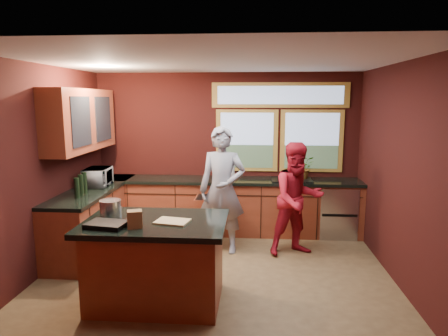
# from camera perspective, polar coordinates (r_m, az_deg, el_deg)

# --- Properties ---
(floor) EXTENTS (4.50, 4.50, 0.00)m
(floor) POSITION_cam_1_polar(r_m,az_deg,el_deg) (5.38, -1.16, -14.95)
(floor) COLOR brown
(floor) RESTS_ON ground
(room_shell) EXTENTS (4.52, 4.02, 2.71)m
(room_shell) POSITION_cam_1_polar(r_m,az_deg,el_deg) (5.32, -7.34, 4.83)
(room_shell) COLOR black
(room_shell) RESTS_ON ground
(back_counter) EXTENTS (4.50, 0.64, 0.93)m
(back_counter) POSITION_cam_1_polar(r_m,az_deg,el_deg) (6.80, 1.87, -5.43)
(back_counter) COLOR maroon
(back_counter) RESTS_ON floor
(left_counter) EXTENTS (0.64, 2.30, 0.93)m
(left_counter) POSITION_cam_1_polar(r_m,az_deg,el_deg) (6.46, -18.04, -6.75)
(left_counter) COLOR maroon
(left_counter) RESTS_ON floor
(island) EXTENTS (1.55, 1.05, 0.95)m
(island) POSITION_cam_1_polar(r_m,az_deg,el_deg) (4.61, -9.62, -12.96)
(island) COLOR maroon
(island) RESTS_ON floor
(person_grey) EXTENTS (0.73, 0.52, 1.87)m
(person_grey) POSITION_cam_1_polar(r_m,az_deg,el_deg) (5.86, -0.25, -3.18)
(person_grey) COLOR slate
(person_grey) RESTS_ON floor
(person_red) EXTENTS (0.97, 0.87, 1.65)m
(person_red) POSITION_cam_1_polar(r_m,az_deg,el_deg) (5.88, 10.46, -4.40)
(person_red) COLOR maroon
(person_red) RESTS_ON floor
(microwave) EXTENTS (0.37, 0.52, 0.28)m
(microwave) POSITION_cam_1_polar(r_m,az_deg,el_deg) (6.44, -17.58, -1.24)
(microwave) COLOR #999999
(microwave) RESTS_ON left_counter
(potted_plant) EXTENTS (0.36, 0.31, 0.40)m
(potted_plant) POSITION_cam_1_polar(r_m,az_deg,el_deg) (6.76, 11.25, 0.05)
(potted_plant) COLOR #999999
(potted_plant) RESTS_ON back_counter
(paper_towel) EXTENTS (0.12, 0.12, 0.28)m
(paper_towel) POSITION_cam_1_polar(r_m,az_deg,el_deg) (6.68, 1.01, -0.39)
(paper_towel) COLOR silver
(paper_towel) RESTS_ON back_counter
(cutting_board) EXTENTS (0.39, 0.31, 0.02)m
(cutting_board) POSITION_cam_1_polar(r_m,az_deg,el_deg) (4.36, -7.38, -7.59)
(cutting_board) COLOR tan
(cutting_board) RESTS_ON island
(stock_pot) EXTENTS (0.24, 0.24, 0.18)m
(stock_pot) POSITION_cam_1_polar(r_m,az_deg,el_deg) (4.73, -15.89, -5.50)
(stock_pot) COLOR silver
(stock_pot) RESTS_ON island
(paper_bag) EXTENTS (0.18, 0.16, 0.18)m
(paper_bag) POSITION_cam_1_polar(r_m,az_deg,el_deg) (4.24, -12.63, -7.14)
(paper_bag) COLOR brown
(paper_bag) RESTS_ON island
(black_tray) EXTENTS (0.44, 0.34, 0.05)m
(black_tray) POSITION_cam_1_polar(r_m,az_deg,el_deg) (4.35, -16.42, -7.75)
(black_tray) COLOR black
(black_tray) RESTS_ON island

